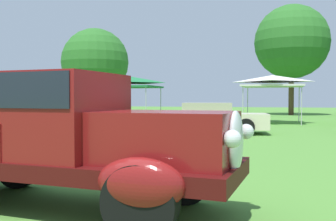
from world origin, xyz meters
TOP-DOWN VIEW (x-y plane):
  - ground_plane at (0.00, 0.00)m, footprint 120.00×120.00m
  - feature_pickup_truck at (-0.24, 0.50)m, footprint 4.70×2.03m
  - show_car_lime at (-6.78, 11.58)m, footprint 4.02×2.25m
  - show_car_cream at (-0.29, 11.41)m, footprint 4.56×2.37m
  - spectator_near_truck at (-2.35, 6.17)m, footprint 0.41×0.26m
  - canopy_tent_left_field at (-6.31, 18.10)m, footprint 3.09×3.09m
  - canopy_tent_center_field at (1.91, 18.80)m, footprint 3.33×3.33m
  - treeline_far_left at (-14.65, 29.63)m, footprint 6.36×6.36m
  - treeline_mid_left at (3.19, 30.41)m, footprint 6.18×6.18m

SIDE VIEW (x-z plane):
  - ground_plane at x=0.00m, z-range 0.00..0.00m
  - show_car_lime at x=-6.78m, z-range -0.01..1.21m
  - show_car_cream at x=-0.29m, z-range -0.01..1.21m
  - feature_pickup_truck at x=-0.24m, z-range 0.02..1.72m
  - spectator_near_truck at x=-2.35m, z-range 0.07..1.76m
  - canopy_tent_left_field at x=-6.31m, z-range 1.07..3.78m
  - canopy_tent_center_field at x=1.91m, z-range 1.07..3.78m
  - treeline_far_left at x=-14.65m, z-range 0.83..8.87m
  - treeline_mid_left at x=3.19m, z-range 1.52..10.76m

